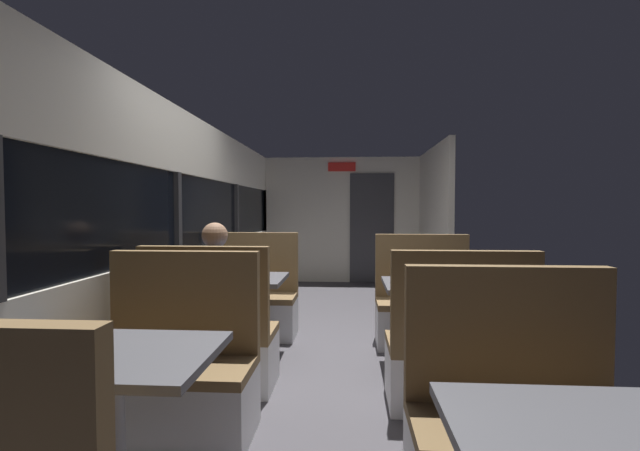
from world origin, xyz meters
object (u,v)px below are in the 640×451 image
object	(u,v)px
dining_table_near_window	(112,374)
bench_front_aisle_facing_entry	(518,445)
bench_rear_aisle_facing_end	(458,360)
coffee_cup_primary	(53,350)
dining_table_mid_window	(235,288)
dining_table_rear_aisle	(438,295)
bench_mid_window_facing_entry	(252,305)
seated_passenger	(214,316)
bench_near_window_facing_entry	(176,381)
bench_mid_window_facing_end	(211,345)
bench_rear_aisle_facing_entry	(424,312)

from	to	relation	value
dining_table_near_window	bench_front_aisle_facing_entry	size ratio (longest dim) A/B	0.82
bench_front_aisle_facing_entry	bench_rear_aisle_facing_end	xyz separation A→B (m)	(0.00, 1.09, 0.00)
coffee_cup_primary	dining_table_near_window	bearing A→B (deg)	37.45
dining_table_mid_window	dining_table_rear_aisle	world-z (taller)	same
bench_mid_window_facing_entry	coffee_cup_primary	size ratio (longest dim) A/B	12.22
bench_rear_aisle_facing_end	seated_passenger	world-z (taller)	seated_passenger
dining_table_mid_window	coffee_cup_primary	world-z (taller)	coffee_cup_primary
dining_table_near_window	bench_mid_window_facing_entry	world-z (taller)	bench_mid_window_facing_entry
bench_rear_aisle_facing_end	coffee_cup_primary	size ratio (longest dim) A/B	12.22
bench_near_window_facing_entry	dining_table_rear_aisle	bearing A→B (deg)	33.56
dining_table_near_window	coffee_cup_primary	size ratio (longest dim) A/B	10.00
bench_near_window_facing_entry	seated_passenger	size ratio (longest dim) A/B	0.87
dining_table_near_window	dining_table_mid_window	world-z (taller)	same
dining_table_rear_aisle	bench_rear_aisle_facing_end	xyz separation A→B (m)	(0.00, -0.70, -0.31)
bench_front_aisle_facing_entry	bench_mid_window_facing_entry	bearing A→B (deg)	123.67
bench_mid_window_facing_entry	bench_rear_aisle_facing_end	size ratio (longest dim) A/B	1.00
bench_mid_window_facing_entry	seated_passenger	xyz separation A→B (m)	(0.00, -1.33, 0.21)
dining_table_near_window	coffee_cup_primary	xyz separation A→B (m)	(-0.18, -0.13, 0.15)
bench_mid_window_facing_end	bench_mid_window_facing_entry	size ratio (longest dim) A/B	1.00
dining_table_rear_aisle	bench_rear_aisle_facing_entry	size ratio (longest dim) A/B	0.82
bench_rear_aisle_facing_entry	bench_mid_window_facing_entry	bearing A→B (deg)	173.62
bench_mid_window_facing_entry	bench_rear_aisle_facing_end	world-z (taller)	same
dining_table_mid_window	bench_mid_window_facing_entry	world-z (taller)	bench_mid_window_facing_entry
bench_mid_window_facing_entry	dining_table_rear_aisle	distance (m)	2.03
dining_table_mid_window	coffee_cup_primary	distance (m)	2.23
bench_rear_aisle_facing_entry	seated_passenger	size ratio (longest dim) A/B	0.87
bench_mid_window_facing_entry	bench_rear_aisle_facing_entry	world-z (taller)	same
bench_rear_aisle_facing_entry	dining_table_near_window	bearing A→B (deg)	-124.69
bench_mid_window_facing_end	seated_passenger	xyz separation A→B (m)	(0.00, 0.07, 0.21)
bench_near_window_facing_entry	dining_table_mid_window	bearing A→B (deg)	90.00
bench_near_window_facing_entry	seated_passenger	world-z (taller)	seated_passenger
bench_near_window_facing_entry	bench_rear_aisle_facing_end	distance (m)	1.86
bench_front_aisle_facing_entry	coffee_cup_primary	distance (m)	2.03
dining_table_near_window	bench_rear_aisle_facing_end	size ratio (longest dim) A/B	0.82
dining_table_rear_aisle	coffee_cup_primary	size ratio (longest dim) A/B	10.00
dining_table_near_window	bench_rear_aisle_facing_end	xyz separation A→B (m)	(1.79, 1.19, -0.31)
bench_near_window_facing_entry	bench_front_aisle_facing_entry	bearing A→B (deg)	-18.53
bench_mid_window_facing_end	bench_mid_window_facing_entry	xyz separation A→B (m)	(0.00, 1.40, 0.00)
bench_near_window_facing_entry	bench_mid_window_facing_end	bearing A→B (deg)	90.00
dining_table_mid_window	bench_mid_window_facing_end	world-z (taller)	bench_mid_window_facing_end
bench_mid_window_facing_end	bench_rear_aisle_facing_end	size ratio (longest dim) A/B	1.00
dining_table_mid_window	seated_passenger	world-z (taller)	seated_passenger
bench_mid_window_facing_entry	seated_passenger	size ratio (longest dim) A/B	0.87
bench_mid_window_facing_entry	bench_front_aisle_facing_entry	size ratio (longest dim) A/B	1.00
dining_table_rear_aisle	bench_near_window_facing_entry	bearing A→B (deg)	-146.44
dining_table_near_window	bench_near_window_facing_entry	distance (m)	0.77
bench_rear_aisle_facing_end	bench_rear_aisle_facing_entry	world-z (taller)	same
dining_table_rear_aisle	seated_passenger	world-z (taller)	seated_passenger
bench_rear_aisle_facing_end	bench_rear_aisle_facing_entry	bearing A→B (deg)	90.00
dining_table_rear_aisle	bench_rear_aisle_facing_end	distance (m)	0.77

